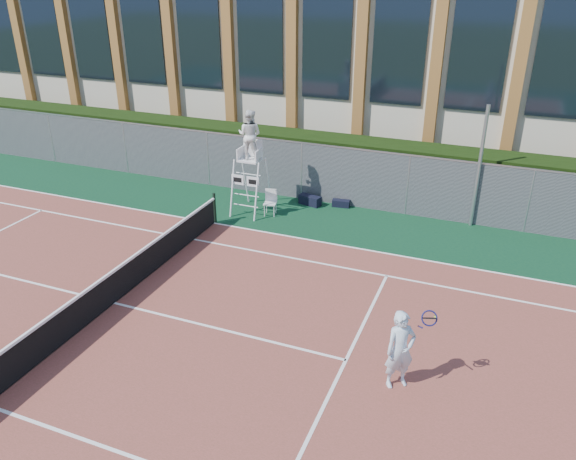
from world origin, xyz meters
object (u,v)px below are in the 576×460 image
at_px(tennis_player, 400,350).
at_px(steel_pole, 479,168).
at_px(plastic_chair, 271,200).
at_px(umpire_chair, 250,138).

bearing_deg(tennis_player, steel_pole, 85.89).
relative_size(steel_pole, tennis_player, 2.31).
height_order(steel_pole, plastic_chair, steel_pole).
bearing_deg(umpire_chair, tennis_player, -46.99).
height_order(umpire_chair, tennis_player, umpire_chair).
distance_m(steel_pole, plastic_chair, 7.17).
xyz_separation_m(umpire_chair, plastic_chair, (0.77, -0.04, -2.19)).
bearing_deg(steel_pole, umpire_chair, -167.70).
bearing_deg(umpire_chair, plastic_chair, -2.96).
relative_size(umpire_chair, plastic_chair, 4.06).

